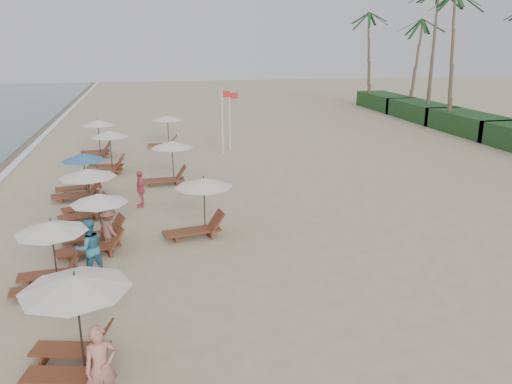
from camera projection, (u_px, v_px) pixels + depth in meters
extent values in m
plane|color=tan|center=(261.00, 283.00, 15.80)|extent=(160.00, 160.00, 0.00)
cube|color=#193D1C|center=(469.00, 123.00, 40.57)|extent=(3.20, 8.00, 1.60)
cube|color=#193D1C|center=(421.00, 111.00, 47.59)|extent=(3.20, 8.00, 1.60)
cube|color=#193D1C|center=(385.00, 102.00, 54.61)|extent=(3.20, 8.00, 1.60)
cylinder|color=brown|center=(457.00, 65.00, 40.22)|extent=(0.36, 0.36, 10.60)
cylinder|color=brown|center=(432.00, 57.00, 45.15)|extent=(0.36, 0.36, 11.40)
cylinder|color=brown|center=(411.00, 68.00, 50.54)|extent=(0.36, 0.36, 9.00)
cylinder|color=brown|center=(373.00, 62.00, 54.93)|extent=(0.36, 0.36, 9.80)
cylinder|color=black|center=(80.00, 325.00, 11.36)|extent=(0.05, 0.05, 2.30)
cone|color=silver|center=(75.00, 282.00, 11.05)|extent=(2.46, 2.46, 0.35)
cylinder|color=black|center=(55.00, 256.00, 15.21)|extent=(0.05, 0.05, 2.09)
cone|color=silver|center=(51.00, 227.00, 14.94)|extent=(2.13, 2.13, 0.35)
cylinder|color=black|center=(101.00, 222.00, 18.12)|extent=(0.05, 0.05, 2.00)
cone|color=silver|center=(99.00, 198.00, 17.86)|extent=(2.02, 2.02, 0.35)
cylinder|color=black|center=(90.00, 193.00, 21.51)|extent=(0.05, 0.05, 2.00)
cone|color=silver|center=(88.00, 173.00, 21.24)|extent=(2.40, 2.40, 0.35)
cylinder|color=black|center=(85.00, 176.00, 24.19)|extent=(0.05, 0.05, 2.05)
cone|color=#34649C|center=(83.00, 157.00, 23.92)|extent=(2.09, 2.09, 0.35)
cylinder|color=black|center=(111.00, 152.00, 28.64)|extent=(0.05, 0.05, 2.31)
cone|color=silver|center=(109.00, 134.00, 28.34)|extent=(2.13, 2.13, 0.35)
cylinder|color=black|center=(99.00, 139.00, 32.51)|extent=(0.05, 0.05, 2.29)
cone|color=silver|center=(98.00, 123.00, 32.21)|extent=(2.12, 2.12, 0.35)
cylinder|color=black|center=(204.00, 207.00, 19.57)|extent=(0.05, 0.05, 2.15)
cone|color=silver|center=(204.00, 182.00, 19.29)|extent=(2.24, 2.24, 0.35)
cylinder|color=black|center=(173.00, 163.00, 26.57)|extent=(0.05, 0.05, 2.15)
cone|color=silver|center=(172.00, 144.00, 26.29)|extent=(2.24, 2.24, 0.35)
cylinder|color=black|center=(168.00, 131.00, 35.49)|extent=(0.05, 0.05, 2.15)
cone|color=silver|center=(168.00, 118.00, 35.21)|extent=(2.24, 2.24, 0.35)
imported|color=#B97464|center=(101.00, 367.00, 10.27)|extent=(0.78, 0.64, 1.83)
imported|color=teal|center=(89.00, 248.00, 16.07)|extent=(1.13, 1.03, 1.88)
imported|color=brown|center=(109.00, 230.00, 17.90)|extent=(1.12, 1.21, 1.63)
imported|color=#CC516E|center=(140.00, 189.00, 22.75)|extent=(0.49, 1.01, 1.67)
imported|color=tan|center=(94.00, 178.00, 24.73)|extent=(0.78, 0.89, 1.54)
cylinder|color=silver|center=(222.00, 121.00, 33.15)|extent=(0.08, 0.08, 4.27)
cube|color=red|center=(226.00, 94.00, 32.71)|extent=(0.55, 0.02, 0.40)
cylinder|color=silver|center=(230.00, 120.00, 34.04)|extent=(0.08, 0.08, 4.08)
cube|color=red|center=(234.00, 96.00, 33.62)|extent=(0.55, 0.02, 0.40)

